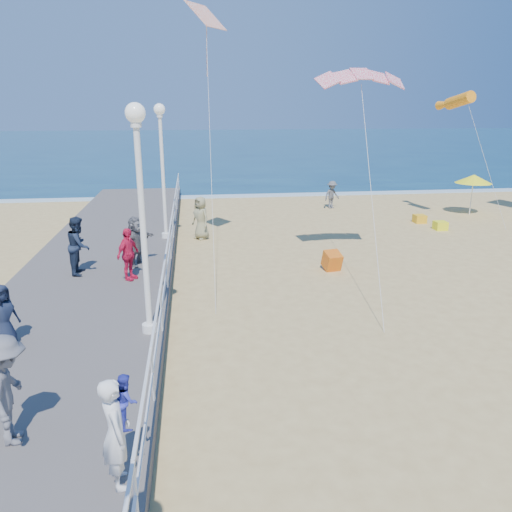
{
  "coord_description": "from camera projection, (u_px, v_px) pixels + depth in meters",
  "views": [
    {
      "loc": [
        -4.2,
        -11.27,
        5.66
      ],
      "look_at": [
        -2.5,
        2.0,
        1.6
      ],
      "focal_mm": 35.0,
      "sensor_mm": 36.0,
      "label": 1
    }
  ],
  "objects": [
    {
      "name": "ground",
      "position": [
        362.0,
        334.0,
        12.85
      ],
      "size": [
        160.0,
        160.0,
        0.0
      ],
      "primitive_type": "plane",
      "color": "tan",
      "rests_on": "ground"
    },
    {
      "name": "ocean",
      "position": [
        219.0,
        144.0,
        74.54
      ],
      "size": [
        160.0,
        90.0,
        0.05
      ],
      "primitive_type": "cube",
      "color": "#0D3551",
      "rests_on": "ground"
    },
    {
      "name": "surf_line",
      "position": [
        258.0,
        196.0,
        32.3
      ],
      "size": [
        160.0,
        1.2,
        0.04
      ],
      "primitive_type": "cube",
      "color": "white",
      "rests_on": "ground"
    },
    {
      "name": "boardwalk",
      "position": [
        59.0,
        344.0,
        11.88
      ],
      "size": [
        5.0,
        44.0,
        0.4
      ],
      "primitive_type": "cube",
      "color": "#635E5A",
      "rests_on": "ground"
    },
    {
      "name": "railing",
      "position": [
        161.0,
        298.0,
        11.88
      ],
      "size": [
        0.05,
        42.0,
        0.55
      ],
      "color": "white",
      "rests_on": "boardwalk"
    },
    {
      "name": "lamp_post_mid",
      "position": [
        141.0,
        198.0,
        11.14
      ],
      "size": [
        0.44,
        0.44,
        5.32
      ],
      "color": "white",
      "rests_on": "boardwalk"
    },
    {
      "name": "lamp_post_far",
      "position": [
        162.0,
        158.0,
        19.68
      ],
      "size": [
        0.44,
        0.44,
        5.32
      ],
      "color": "white",
      "rests_on": "boardwalk"
    },
    {
      "name": "woman_holding_toddler",
      "position": [
        116.0,
        433.0,
        7.01
      ],
      "size": [
        0.56,
        0.7,
        1.69
      ],
      "primitive_type": "imported",
      "rotation": [
        0.0,
        0.0,
        1.86
      ],
      "color": "white",
      "rests_on": "boardwalk"
    },
    {
      "name": "toddler_held",
      "position": [
        126.0,
        400.0,
        7.05
      ],
      "size": [
        0.41,
        0.47,
        0.82
      ],
      "primitive_type": "imported",
      "rotation": [
        0.0,
        0.0,
        1.86
      ],
      "color": "#3038B7",
      "rests_on": "boardwalk"
    },
    {
      "name": "spectator_2",
      "position": [
        8.0,
        390.0,
        7.91
      ],
      "size": [
        0.86,
        1.29,
        1.85
      ],
      "primitive_type": "imported",
      "rotation": [
        0.0,
        0.0,
        1.72
      ],
      "color": "slate",
      "rests_on": "boardwalk"
    },
    {
      "name": "spectator_3",
      "position": [
        128.0,
        254.0,
        15.45
      ],
      "size": [
        0.84,
        1.04,
        1.65
      ],
      "primitive_type": "imported",
      "rotation": [
        0.0,
        0.0,
        1.03
      ],
      "color": "#DD1B47",
      "rests_on": "boardwalk"
    },
    {
      "name": "spectator_4",
      "position": [
        3.0,
        316.0,
        11.16
      ],
      "size": [
        0.78,
        0.86,
        1.47
      ],
      "primitive_type": "imported",
      "rotation": [
        0.0,
        0.0,
        1.02
      ],
      "color": "#182036",
      "rests_on": "boardwalk"
    },
    {
      "name": "spectator_5",
      "position": [
        136.0,
        241.0,
        16.86
      ],
      "size": [
        1.16,
        1.63,
        1.69
      ],
      "primitive_type": "imported",
      "rotation": [
        0.0,
        0.0,
        1.1
      ],
      "color": "#5B5B60",
      "rests_on": "boardwalk"
    },
    {
      "name": "spectator_7",
      "position": [
        79.0,
        245.0,
        16.02
      ],
      "size": [
        0.73,
        0.92,
        1.88
      ],
      "primitive_type": "imported",
      "rotation": [
        0.0,
        0.0,
        1.55
      ],
      "color": "#1A2539",
      "rests_on": "boardwalk"
    },
    {
      "name": "beach_walker_a",
      "position": [
        332.0,
        195.0,
        28.28
      ],
      "size": [
        1.16,
        0.97,
        1.56
      ],
      "primitive_type": "imported",
      "rotation": [
        0.0,
        0.0,
        0.47
      ],
      "color": "#535458",
      "rests_on": "ground"
    },
    {
      "name": "beach_walker_c",
      "position": [
        201.0,
        218.0,
        21.74
      ],
      "size": [
        1.04,
        1.09,
        1.87
      ],
      "primitive_type": "imported",
      "rotation": [
        0.0,
        0.0,
        -0.9
      ],
      "color": "gray",
      "rests_on": "ground"
    },
    {
      "name": "box_kite",
      "position": [
        332.0,
        262.0,
        17.71
      ],
      "size": [
        0.68,
        0.8,
        0.74
      ],
      "primitive_type": "cube",
      "rotation": [
        0.31,
        0.0,
        0.2
      ],
      "color": "red",
      "rests_on": "ground"
    },
    {
      "name": "beach_umbrella",
      "position": [
        474.0,
        179.0,
        26.37
      ],
      "size": [
        1.9,
        1.9,
        2.14
      ],
      "color": "white",
      "rests_on": "ground"
    },
    {
      "name": "beach_chair_left",
      "position": [
        440.0,
        226.0,
        23.54
      ],
      "size": [
        0.55,
        0.55,
        0.4
      ],
      "primitive_type": "cube",
      "color": "#FFFE1A",
      "rests_on": "ground"
    },
    {
      "name": "beach_chair_right",
      "position": [
        420.0,
        219.0,
        24.94
      ],
      "size": [
        0.55,
        0.55,
        0.4
      ],
      "primitive_type": "cube",
      "color": "yellow",
      "rests_on": "ground"
    },
    {
      "name": "kite_parafoil",
      "position": [
        362.0,
        74.0,
        16.21
      ],
      "size": [
        2.96,
        0.94,
        0.65
      ],
      "primitive_type": null,
      "rotation": [
        0.44,
        0.0,
        0.0
      ],
      "color": "#ED1B3D"
    },
    {
      "name": "kite_windsock",
      "position": [
        460.0,
        100.0,
        23.57
      ],
      "size": [
        1.02,
        2.73,
        1.09
      ],
      "primitive_type": "cylinder",
      "rotation": [
        1.36,
        0.0,
        0.17
      ],
      "color": "orange"
    },
    {
      "name": "kite_diamond_redwhite",
      "position": [
        206.0,
        16.0,
        17.15
      ],
      "size": [
        1.5,
        1.57,
        0.89
      ],
      "primitive_type": "cube",
      "rotation": [
        0.76,
        0.0,
        0.93
      ],
      "color": "#ED491B"
    }
  ]
}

